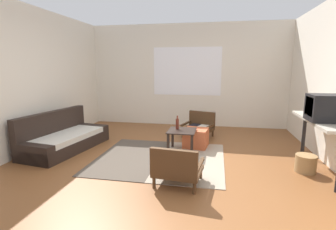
# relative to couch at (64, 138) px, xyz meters

# --- Properties ---
(ground_plane) EXTENTS (7.80, 7.80, 0.00)m
(ground_plane) POSITION_rel_couch_xyz_m (2.08, -0.44, -0.22)
(ground_plane) COLOR brown
(far_wall_with_window) EXTENTS (5.60, 0.13, 2.70)m
(far_wall_with_window) POSITION_rel_couch_xyz_m (2.08, 2.62, 1.13)
(far_wall_with_window) COLOR silver
(far_wall_with_window) RESTS_ON ground
(side_wall_left) EXTENTS (0.12, 6.60, 2.70)m
(side_wall_left) POSITION_rel_couch_xyz_m (-0.58, -0.14, 1.13)
(side_wall_left) COLOR silver
(side_wall_left) RESTS_ON ground
(area_rug) EXTENTS (2.18, 1.99, 0.01)m
(area_rug) POSITION_rel_couch_xyz_m (1.95, -0.15, -0.21)
(area_rug) COLOR #4C4238
(area_rug) RESTS_ON ground
(couch) EXTENTS (1.02, 1.85, 0.73)m
(couch) POSITION_rel_couch_xyz_m (0.00, 0.00, 0.00)
(couch) COLOR black
(couch) RESTS_ON ground
(coffee_table) EXTENTS (0.51, 0.55, 0.42)m
(coffee_table) POSITION_rel_couch_xyz_m (2.26, 0.28, 0.11)
(coffee_table) COLOR black
(coffee_table) RESTS_ON ground
(armchair_by_window) EXTENTS (0.76, 0.71, 0.56)m
(armchair_by_window) POSITION_rel_couch_xyz_m (2.51, 1.42, 0.05)
(armchair_by_window) COLOR #472D19
(armchair_by_window) RESTS_ON ground
(armchair_striped_foreground) EXTENTS (0.68, 0.61, 0.56)m
(armchair_striped_foreground) POSITION_rel_couch_xyz_m (2.40, -1.12, 0.04)
(armchair_striped_foreground) COLOR #472D19
(armchair_striped_foreground) RESTS_ON ground
(ottoman_orange) EXTENTS (0.50, 0.50, 0.37)m
(ottoman_orange) POSITION_rel_couch_xyz_m (2.50, 0.62, -0.03)
(ottoman_orange) COLOR #BC5633
(ottoman_orange) RESTS_ON ground
(console_shelf) EXTENTS (0.43, 1.52, 0.81)m
(console_shelf) POSITION_rel_couch_xyz_m (4.43, -0.22, 0.50)
(console_shelf) COLOR #B2AD9E
(console_shelf) RESTS_ON ground
(crt_television) EXTENTS (0.48, 0.41, 0.38)m
(crt_television) POSITION_rel_couch_xyz_m (4.43, -0.35, 0.78)
(crt_television) COLOR black
(crt_television) RESTS_ON console_shelf
(clay_vase) EXTENTS (0.21, 0.21, 0.32)m
(clay_vase) POSITION_rel_couch_xyz_m (4.43, 0.19, 0.72)
(clay_vase) COLOR #A87047
(clay_vase) RESTS_ON console_shelf
(glass_bottle) EXTENTS (0.06, 0.06, 0.26)m
(glass_bottle) POSITION_rel_couch_xyz_m (2.17, 0.36, 0.31)
(glass_bottle) COLOR #5B2319
(glass_bottle) RESTS_ON coffee_table
(wicker_basket) EXTENTS (0.30, 0.30, 0.26)m
(wicker_basket) POSITION_rel_couch_xyz_m (4.25, -0.29, -0.09)
(wicker_basket) COLOR #9E7A4C
(wicker_basket) RESTS_ON ground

